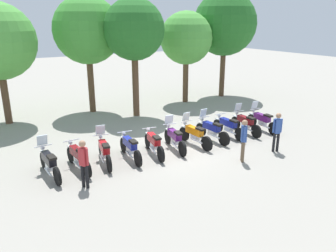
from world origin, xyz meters
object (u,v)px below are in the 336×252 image
(motorcycle_9, at_px, (245,123))
(tree_3, at_px, (134,30))
(motorcycle_4, at_px, (154,143))
(motorcycle_10, at_px, (262,120))
(motorcycle_5, at_px, (174,138))
(person_0, at_px, (277,129))
(tree_5, at_px, (225,24))
(motorcycle_2, at_px, (104,151))
(motorcycle_8, at_px, (228,126))
(tree_2, at_px, (87,30))
(tree_4, at_px, (186,38))
(motorcycle_7, at_px, (212,130))
(motorcycle_0, at_px, (49,163))
(motorcycle_6, at_px, (194,134))
(person_2, at_px, (84,161))
(motorcycle_3, at_px, (130,147))
(person_1, at_px, (244,137))
(motorcycle_1, at_px, (78,157))

(motorcycle_9, distance_m, tree_3, 7.66)
(motorcycle_4, bearing_deg, motorcycle_10, -81.04)
(motorcycle_5, relative_size, motorcycle_9, 0.99)
(motorcycle_5, xyz_separation_m, person_0, (3.51, -2.36, 0.46))
(tree_5, bearing_deg, motorcycle_2, -148.81)
(motorcycle_10, bearing_deg, motorcycle_5, 93.21)
(tree_5, bearing_deg, motorcycle_8, -127.48)
(motorcycle_9, bearing_deg, tree_2, 37.65)
(tree_4, bearing_deg, motorcycle_7, -114.62)
(motorcycle_8, height_order, tree_5, tree_5)
(motorcycle_0, height_order, motorcycle_7, same)
(tree_4, bearing_deg, motorcycle_10, -90.83)
(motorcycle_10, bearing_deg, tree_5, -21.17)
(motorcycle_8, bearing_deg, person_0, -169.95)
(motorcycle_0, xyz_separation_m, tree_2, (4.12, 7.65, 4.18))
(motorcycle_5, bearing_deg, motorcycle_0, 97.95)
(motorcycle_6, relative_size, tree_2, 0.33)
(motorcycle_2, height_order, person_2, person_2)
(tree_3, bearing_deg, tree_4, 17.47)
(motorcycle_7, bearing_deg, motorcycle_3, 86.49)
(motorcycle_10, relative_size, tree_4, 0.38)
(motorcycle_10, distance_m, tree_2, 10.71)
(person_0, bearing_deg, tree_4, -166.97)
(motorcycle_0, height_order, person_2, person_2)
(motorcycle_0, height_order, motorcycle_6, same)
(motorcycle_7, height_order, tree_3, tree_3)
(motorcycle_0, bearing_deg, motorcycle_6, -95.65)
(motorcycle_5, distance_m, person_2, 4.52)
(motorcycle_0, relative_size, motorcycle_8, 1.00)
(motorcycle_2, bearing_deg, person_2, 150.30)
(motorcycle_8, xyz_separation_m, motorcycle_10, (2.04, -0.15, 0.01))
(motorcycle_3, distance_m, motorcycle_8, 5.08)
(person_0, height_order, person_2, person_0)
(motorcycle_4, bearing_deg, motorcycle_2, 93.03)
(motorcycle_2, relative_size, person_1, 1.29)
(tree_2, relative_size, tree_5, 0.93)
(tree_5, bearing_deg, tree_4, -177.79)
(motorcycle_2, xyz_separation_m, motorcycle_8, (6.10, -0.05, -0.01))
(person_2, relative_size, tree_2, 0.25)
(motorcycle_6, distance_m, person_0, 3.44)
(motorcycle_5, xyz_separation_m, motorcycle_6, (1.01, -0.03, 0.00))
(motorcycle_6, relative_size, tree_5, 0.31)
(motorcycle_9, relative_size, person_2, 1.33)
(tree_2, bearing_deg, motorcycle_9, -56.66)
(person_2, bearing_deg, motorcycle_0, -93.16)
(motorcycle_9, xyz_separation_m, tree_4, (1.12, 6.90, 3.62))
(motorcycle_5, xyz_separation_m, person_2, (-4.28, -1.36, 0.44))
(motorcycle_1, relative_size, motorcycle_5, 1.01)
(motorcycle_0, relative_size, tree_2, 0.33)
(motorcycle_2, relative_size, motorcycle_9, 0.99)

